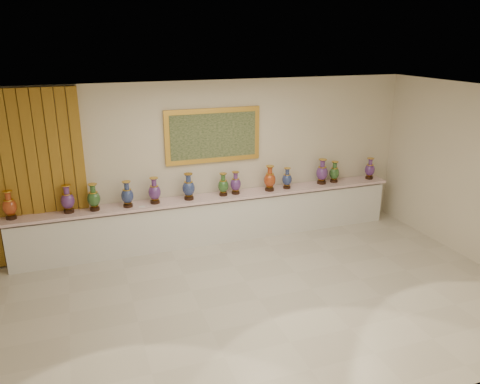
{
  "coord_description": "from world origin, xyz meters",
  "views": [
    {
      "loc": [
        -2.31,
        -5.68,
        3.72
      ],
      "look_at": [
        0.32,
        1.7,
        1.12
      ],
      "focal_mm": 35.0,
      "sensor_mm": 36.0,
      "label": 1
    }
  ],
  "objects_px": {
    "counter": "(214,219)",
    "vase_2": "(94,198)",
    "vase_1": "(68,200)",
    "vase_0": "(10,206)"
  },
  "relations": [
    {
      "from": "vase_0",
      "to": "vase_1",
      "type": "xyz_separation_m",
      "value": [
        0.89,
        -0.01,
        0.0
      ]
    },
    {
      "from": "vase_0",
      "to": "counter",
      "type": "bearing_deg",
      "value": 0.03
    },
    {
      "from": "vase_0",
      "to": "vase_2",
      "type": "distance_m",
      "value": 1.31
    },
    {
      "from": "vase_0",
      "to": "vase_2",
      "type": "bearing_deg",
      "value": -1.68
    },
    {
      "from": "counter",
      "to": "vase_2",
      "type": "bearing_deg",
      "value": -178.93
    },
    {
      "from": "vase_0",
      "to": "vase_2",
      "type": "height_order",
      "value": "vase_0"
    },
    {
      "from": "counter",
      "to": "vase_2",
      "type": "relative_size",
      "value": 15.42
    },
    {
      "from": "vase_1",
      "to": "vase_2",
      "type": "xyz_separation_m",
      "value": [
        0.42,
        -0.03,
        -0.01
      ]
    },
    {
      "from": "vase_1",
      "to": "vase_2",
      "type": "bearing_deg",
      "value": -4.16
    },
    {
      "from": "vase_1",
      "to": "vase_0",
      "type": "bearing_deg",
      "value": 179.5
    }
  ]
}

